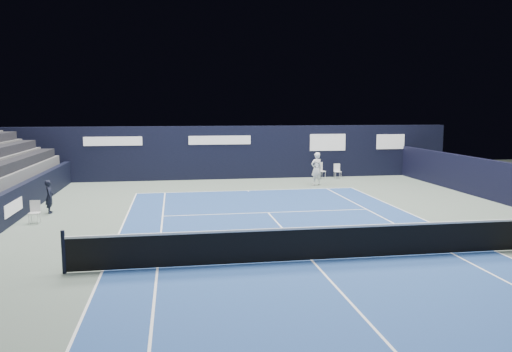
{
  "coord_description": "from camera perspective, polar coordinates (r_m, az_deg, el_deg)",
  "views": [
    {
      "loc": [
        -3.62,
        -12.67,
        4.08
      ],
      "look_at": [
        -0.26,
        7.76,
        1.3
      ],
      "focal_mm": 35.0,
      "sensor_mm": 36.0,
      "label": 1
    }
  ],
  "objects": [
    {
      "name": "folding_chair_back_b",
      "position": [
        30.04,
        9.27,
        0.69
      ],
      "size": [
        0.39,
        0.38,
        0.86
      ],
      "rotation": [
        0.0,
        0.0,
        -0.03
      ],
      "color": "silver",
      "rests_on": "ground"
    },
    {
      "name": "line_judge",
      "position": [
        21.28,
        -22.54,
        -2.19
      ],
      "size": [
        0.39,
        0.53,
        1.32
      ],
      "primitive_type": "imported",
      "rotation": [
        0.0,
        0.0,
        1.75
      ],
      "color": "black",
      "rests_on": "ground"
    },
    {
      "name": "back_sponsor_wall",
      "position": [
        29.5,
        -2.25,
        2.73
      ],
      "size": [
        26.0,
        0.63,
        3.1
      ],
      "color": "black",
      "rests_on": "ground"
    },
    {
      "name": "ground",
      "position": [
        15.65,
        4.4,
        -7.49
      ],
      "size": [
        48.0,
        48.0,
        0.0
      ],
      "primitive_type": "plane",
      "color": "#54645A",
      "rests_on": "ground"
    },
    {
      "name": "folding_chair_back_a",
      "position": [
        29.73,
        7.32,
        0.94
      ],
      "size": [
        0.52,
        0.54,
        0.96
      ],
      "rotation": [
        0.0,
        0.0,
        0.28
      ],
      "color": "silver",
      "rests_on": "ground"
    },
    {
      "name": "side_barrier_left",
      "position": [
        19.85,
        -26.44,
        -3.26
      ],
      "size": [
        0.33,
        22.0,
        1.2
      ],
      "color": "black",
      "rests_on": "ground"
    },
    {
      "name": "tennis_player",
      "position": [
        27.05,
        6.93,
        0.83
      ],
      "size": [
        0.75,
        0.92,
        1.79
      ],
      "color": "silver",
      "rests_on": "ground"
    },
    {
      "name": "line_judge_chair",
      "position": [
        19.7,
        -23.97,
        -3.6
      ],
      "size": [
        0.36,
        0.35,
        0.81
      ],
      "rotation": [
        0.0,
        0.0,
        -0.01
      ],
      "color": "silver",
      "rests_on": "ground"
    },
    {
      "name": "court_surface",
      "position": [
        13.79,
        6.4,
        -9.59
      ],
      "size": [
        10.97,
        23.77,
        0.01
      ],
      "primitive_type": "cube",
      "color": "navy",
      "rests_on": "ground"
    },
    {
      "name": "court_markings",
      "position": [
        13.79,
        6.4,
        -9.57
      ],
      "size": [
        11.03,
        23.83,
        0.0
      ],
      "color": "white",
      "rests_on": "court_surface"
    },
    {
      "name": "tennis_net",
      "position": [
        13.65,
        6.43,
        -7.56
      ],
      "size": [
        12.9,
        0.1,
        1.1
      ],
      "color": "black",
      "rests_on": "ground"
    }
  ]
}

